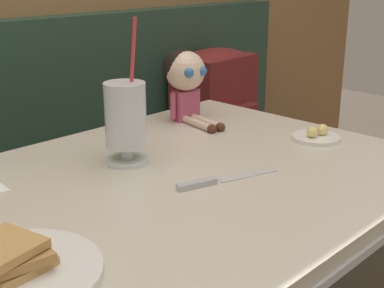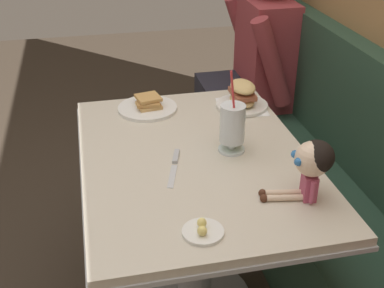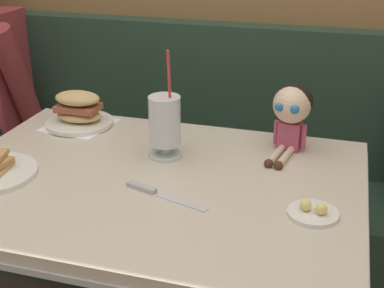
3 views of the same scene
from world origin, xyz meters
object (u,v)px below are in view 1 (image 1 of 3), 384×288
Objects in this scene: milkshake_glass at (126,118)px; seated_doll at (185,75)px; butter_saucer at (316,136)px; backpack at (215,100)px; butter_knife at (212,181)px; toast_plate at (12,269)px.

milkshake_glass is 0.37m from seated_doll.
butter_saucer is 0.78m from backpack.
butter_knife is (-0.39, -0.01, -0.00)m from butter_saucer.
seated_doll is (-0.10, 0.36, 0.12)m from butter_saucer.
toast_plate is at bearing -149.75° from backpack.
toast_plate reaches higher than butter_knife.
butter_saucer is at bearing -119.30° from backpack.
butter_saucer is at bearing -25.93° from milkshake_glass.
seated_doll reaches higher than backpack.
toast_plate is 0.62× the size of backpack.
milkshake_glass reaches higher than toast_plate.
butter_saucer reaches higher than butter_knife.
milkshake_glass reaches higher than butter_knife.
butter_saucer is 0.53× the size of seated_doll.
butter_knife is (0.04, -0.22, -0.10)m from milkshake_glass.
backpack reaches higher than butter_saucer.
seated_doll is (0.74, 0.40, 0.11)m from toast_plate.
milkshake_glass is at bearing -155.79° from seated_doll.
toast_plate is 1.42m from backpack.
milkshake_glass is 1.37× the size of butter_knife.
butter_saucer is (0.84, 0.04, -0.01)m from toast_plate.
seated_doll is at bearing -146.65° from backpack.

